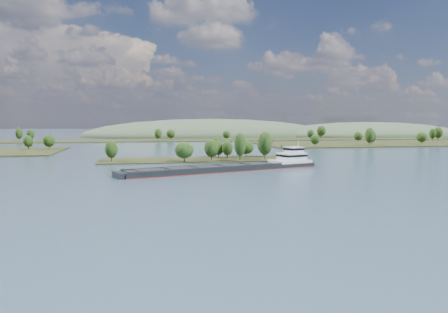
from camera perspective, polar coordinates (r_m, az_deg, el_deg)
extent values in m
plane|color=#384D61|center=(166.71, -0.54, -2.36)|extent=(1800.00, 1800.00, 0.00)
cube|color=black|center=(225.60, -3.38, -0.48)|extent=(100.00, 30.00, 1.20)
cylinder|color=black|center=(216.61, 2.10, 0.06)|extent=(0.50, 0.50, 4.53)
ellipsoid|color=black|center=(216.20, 2.11, 1.58)|extent=(5.92, 5.92, 11.65)
cylinder|color=black|center=(237.07, -1.05, 0.37)|extent=(0.50, 0.50, 3.65)
ellipsoid|color=black|center=(236.76, -1.05, 1.49)|extent=(7.31, 7.31, 9.39)
cylinder|color=black|center=(217.26, -1.65, -0.07)|extent=(0.50, 0.50, 3.44)
ellipsoid|color=black|center=(216.93, -1.65, 1.08)|extent=(7.18, 7.18, 8.85)
cylinder|color=black|center=(232.40, -0.75, 0.19)|extent=(0.50, 0.50, 2.93)
ellipsoid|color=black|center=(232.13, -0.76, 1.11)|extent=(5.97, 5.97, 7.54)
cylinder|color=black|center=(212.23, -5.22, -0.25)|extent=(0.50, 0.50, 3.12)
ellipsoid|color=black|center=(211.92, -5.23, 0.82)|extent=(9.12, 9.12, 8.01)
cylinder|color=black|center=(218.84, -14.49, -0.20)|extent=(0.50, 0.50, 3.36)
ellipsoid|color=black|center=(218.52, -14.51, 0.92)|extent=(6.14, 6.14, 8.64)
cylinder|color=black|center=(229.49, 0.45, 0.15)|extent=(0.50, 0.50, 3.04)
ellipsoid|color=black|center=(229.21, 0.45, 1.11)|extent=(5.78, 5.78, 7.82)
cylinder|color=black|center=(240.44, 5.16, 0.43)|extent=(0.50, 0.50, 3.82)
ellipsoid|color=black|center=(240.12, 5.16, 1.59)|extent=(6.69, 6.69, 9.81)
cylinder|color=black|center=(222.84, 5.37, 0.19)|extent=(0.50, 0.50, 4.67)
ellipsoid|color=black|center=(222.44, 5.39, 1.72)|extent=(7.30, 7.30, 12.01)
cylinder|color=black|center=(238.70, 2.89, 0.31)|extent=(0.50, 0.50, 2.93)
ellipsoid|color=black|center=(238.43, 2.89, 1.20)|extent=(8.34, 8.34, 7.52)
cylinder|color=black|center=(319.72, -21.86, 1.18)|extent=(0.50, 0.50, 3.30)
ellipsoid|color=black|center=(319.51, -21.89, 1.93)|extent=(7.71, 7.71, 8.48)
cylinder|color=black|center=(322.64, -24.19, 1.12)|extent=(0.50, 0.50, 3.14)
ellipsoid|color=black|center=(322.44, -24.21, 1.83)|extent=(6.21, 6.21, 8.06)
cube|color=black|center=(430.97, 26.00, 1.57)|extent=(320.00, 90.00, 1.60)
cylinder|color=black|center=(337.83, 11.80, 1.57)|extent=(0.50, 0.50, 2.94)
ellipsoid|color=black|center=(337.65, 11.82, 2.21)|extent=(7.13, 7.13, 7.57)
cylinder|color=black|center=(474.26, 26.16, 2.17)|extent=(0.50, 0.50, 4.31)
ellipsoid|color=black|center=(474.08, 26.19, 2.83)|extent=(8.21, 8.21, 11.08)
cylinder|color=black|center=(395.25, 24.39, 1.72)|extent=(0.50, 0.50, 3.22)
ellipsoid|color=black|center=(395.08, 24.41, 2.32)|extent=(8.51, 8.51, 8.29)
cylinder|color=black|center=(354.02, 18.47, 1.70)|extent=(0.50, 0.50, 4.58)
ellipsoid|color=black|center=(353.77, 18.49, 2.64)|extent=(7.22, 7.22, 11.77)
cylinder|color=black|center=(373.70, 18.77, 1.78)|extent=(0.50, 0.50, 3.71)
ellipsoid|color=black|center=(373.50, 18.79, 2.50)|extent=(6.39, 6.39, 9.53)
cylinder|color=black|center=(409.61, 17.12, 2.02)|extent=(0.50, 0.50, 3.01)
ellipsoid|color=black|center=(409.45, 17.13, 2.56)|extent=(7.59, 7.59, 7.75)
cylinder|color=black|center=(463.98, 25.57, 2.12)|extent=(0.50, 0.50, 3.84)
ellipsoid|color=black|center=(463.81, 25.59, 2.72)|extent=(6.10, 6.10, 9.88)
cube|color=black|center=(444.07, -7.28, 2.10)|extent=(900.00, 60.00, 1.20)
cylinder|color=black|center=(455.06, -25.19, 2.08)|extent=(0.50, 0.50, 4.16)
ellipsoid|color=black|center=(454.88, -25.21, 2.75)|extent=(6.28, 6.28, 10.71)
cylinder|color=black|center=(460.17, 11.26, 2.42)|extent=(0.50, 0.50, 3.33)
ellipsoid|color=black|center=(460.02, 11.27, 2.95)|extent=(7.45, 7.45, 8.57)
cylinder|color=black|center=(446.51, -6.96, 2.41)|extent=(0.50, 0.50, 3.44)
ellipsoid|color=black|center=(446.35, -6.97, 2.98)|extent=(8.69, 8.69, 8.83)
cylinder|color=black|center=(501.94, 12.59, 2.65)|extent=(0.50, 0.50, 4.41)
ellipsoid|color=black|center=(501.77, 12.60, 3.29)|extent=(9.90, 9.90, 11.35)
cylinder|color=black|center=(451.41, -23.90, 2.08)|extent=(0.50, 0.50, 3.77)
ellipsoid|color=black|center=(451.24, -23.92, 2.69)|extent=(6.80, 6.80, 9.69)
cylinder|color=black|center=(443.08, 0.31, 2.40)|extent=(0.50, 0.50, 2.99)
ellipsoid|color=black|center=(442.93, 0.31, 2.89)|extent=(7.64, 7.64, 7.70)
cylinder|color=black|center=(426.71, -8.59, 2.31)|extent=(0.50, 0.50, 3.84)
ellipsoid|color=black|center=(426.53, -8.60, 2.97)|extent=(6.88, 6.88, 9.86)
ellipsoid|color=#3A4C34|center=(589.61, 18.32, 2.56)|extent=(260.00, 140.00, 36.00)
ellipsoid|color=#3A4C34|center=(550.45, -1.76, 2.66)|extent=(320.00, 160.00, 44.00)
cube|color=black|center=(178.32, 0.15, -1.71)|extent=(85.20, 37.91, 2.37)
cube|color=maroon|center=(178.38, 0.15, -1.87)|extent=(85.47, 38.18, 0.27)
cube|color=black|center=(178.68, -3.10, -1.22)|extent=(63.49, 21.87, 0.86)
cube|color=black|center=(169.37, -1.48, -1.55)|extent=(63.49, 21.87, 0.86)
cube|color=black|center=(174.03, -2.31, -1.43)|extent=(64.42, 29.97, 0.32)
cube|color=black|center=(164.40, -9.66, -1.75)|extent=(12.03, 11.49, 0.38)
cube|color=black|center=(168.84, -5.88, -1.54)|extent=(12.03, 11.49, 0.38)
cube|color=black|center=(173.99, -2.31, -1.33)|extent=(12.03, 11.49, 0.38)
cube|color=black|center=(179.77, 1.04, -1.13)|extent=(12.03, 11.49, 0.38)
cube|color=black|center=(186.14, 4.17, -0.93)|extent=(12.03, 11.49, 0.38)
cube|color=black|center=(161.00, -13.44, -2.40)|extent=(6.18, 10.23, 2.16)
cylinder|color=black|center=(161.13, -13.08, -1.85)|extent=(0.33, 0.33, 2.37)
cube|color=silver|center=(196.96, 8.60, -0.61)|extent=(19.67, 15.35, 1.29)
cube|color=silver|center=(197.44, 8.85, 0.03)|extent=(12.99, 11.64, 3.24)
cube|color=black|center=(197.40, 8.85, 0.15)|extent=(13.26, 11.91, 0.97)
cube|color=silver|center=(197.90, 9.10, 0.85)|extent=(8.21, 8.21, 2.37)
cube|color=black|center=(197.87, 9.10, 0.97)|extent=(8.48, 8.48, 0.86)
cube|color=silver|center=(197.82, 9.11, 1.22)|extent=(8.75, 8.75, 0.22)
cylinder|color=silver|center=(199.45, 9.71, 1.62)|extent=(0.27, 0.27, 2.80)
cylinder|color=black|center=(197.67, 7.55, 1.30)|extent=(0.68, 0.68, 1.29)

